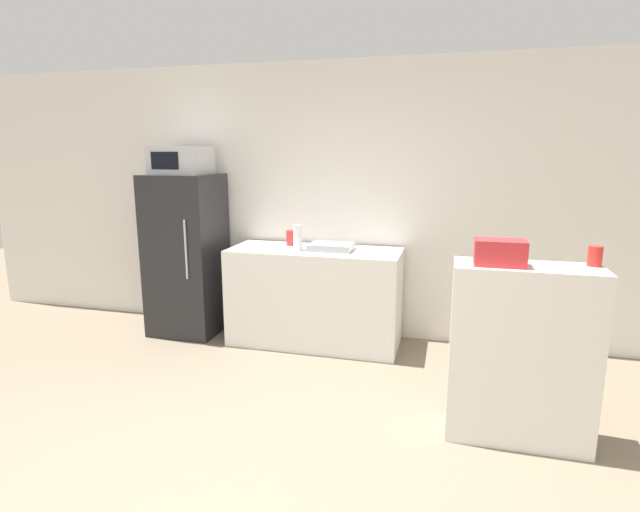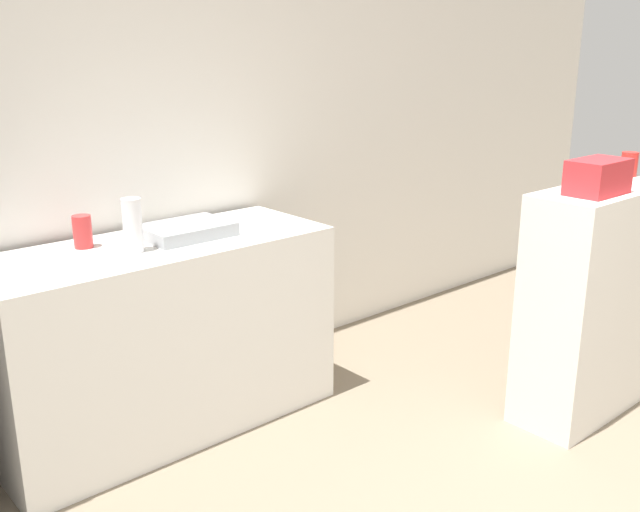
% 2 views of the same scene
% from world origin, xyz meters
% --- Properties ---
extents(wall_back, '(8.00, 0.06, 2.60)m').
position_xyz_m(wall_back, '(0.00, 2.83, 1.30)').
color(wall_back, white).
rests_on(wall_back, ground_plane).
extents(counter, '(1.57, 0.62, 0.90)m').
position_xyz_m(counter, '(-0.06, 2.45, 0.45)').
color(counter, silver).
rests_on(counter, ground_plane).
extents(sink_basin, '(0.39, 0.29, 0.06)m').
position_xyz_m(sink_basin, '(0.09, 2.46, 0.93)').
color(sink_basin, '#9EA3A8').
rests_on(sink_basin, counter).
extents(bottle_tall, '(0.08, 0.08, 0.23)m').
position_xyz_m(bottle_tall, '(-0.20, 2.40, 1.01)').
color(bottle_tall, silver).
rests_on(bottle_tall, counter).
extents(bottle_short, '(0.08, 0.08, 0.14)m').
position_xyz_m(bottle_short, '(-0.34, 2.60, 0.97)').
color(bottle_short, red).
rests_on(bottle_short, counter).
extents(shelf_cabinet, '(0.85, 0.34, 1.11)m').
position_xyz_m(shelf_cabinet, '(1.59, 1.23, 0.56)').
color(shelf_cabinet, white).
rests_on(shelf_cabinet, ground_plane).
extents(basket, '(0.29, 0.18, 0.15)m').
position_xyz_m(basket, '(1.42, 1.20, 1.19)').
color(basket, red).
rests_on(basket, shelf_cabinet).
extents(jar, '(0.08, 0.08, 0.12)m').
position_xyz_m(jar, '(1.96, 1.32, 1.17)').
color(jar, red).
rests_on(jar, shelf_cabinet).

